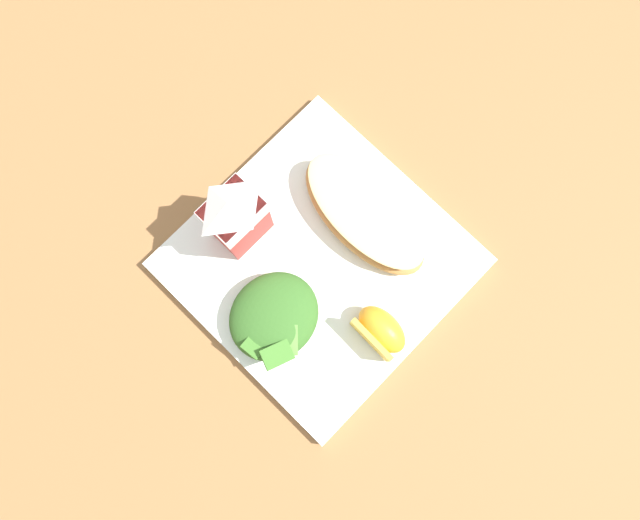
{
  "coord_description": "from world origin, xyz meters",
  "views": [
    {
      "loc": [
        -0.08,
        -0.08,
        0.66
      ],
      "look_at": [
        0.0,
        0.0,
        0.03
      ],
      "focal_mm": 33.0,
      "sensor_mm": 36.0,
      "label": 1
    }
  ],
  "objects_px": {
    "orange_wedge_front": "(381,331)",
    "milk_carton": "(235,216)",
    "green_salad_pile": "(274,317)",
    "white_plate": "(320,263)",
    "cheesy_pizza_bread": "(365,214)"
  },
  "relations": [
    {
      "from": "green_salad_pile",
      "to": "orange_wedge_front",
      "type": "relative_size",
      "value": 1.64
    },
    {
      "from": "milk_carton",
      "to": "orange_wedge_front",
      "type": "relative_size",
      "value": 1.8
    },
    {
      "from": "cheesy_pizza_bread",
      "to": "orange_wedge_front",
      "type": "relative_size",
      "value": 2.84
    },
    {
      "from": "green_salad_pile",
      "to": "orange_wedge_front",
      "type": "bearing_deg",
      "value": -53.14
    },
    {
      "from": "cheesy_pizza_bread",
      "to": "milk_carton",
      "type": "relative_size",
      "value": 1.58
    },
    {
      "from": "cheesy_pizza_bread",
      "to": "green_salad_pile",
      "type": "bearing_deg",
      "value": -176.95
    },
    {
      "from": "milk_carton",
      "to": "orange_wedge_front",
      "type": "distance_m",
      "value": 0.19
    },
    {
      "from": "orange_wedge_front",
      "to": "milk_carton",
      "type": "bearing_deg",
      "value": 97.08
    },
    {
      "from": "white_plate",
      "to": "milk_carton",
      "type": "distance_m",
      "value": 0.12
    },
    {
      "from": "orange_wedge_front",
      "to": "green_salad_pile",
      "type": "bearing_deg",
      "value": 126.86
    },
    {
      "from": "milk_carton",
      "to": "orange_wedge_front",
      "type": "bearing_deg",
      "value": -82.92
    },
    {
      "from": "white_plate",
      "to": "orange_wedge_front",
      "type": "xyz_separation_m",
      "value": [
        -0.01,
        -0.1,
        0.03
      ]
    },
    {
      "from": "green_salad_pile",
      "to": "orange_wedge_front",
      "type": "xyz_separation_m",
      "value": [
        0.07,
        -0.09,
        -0.0
      ]
    },
    {
      "from": "milk_carton",
      "to": "green_salad_pile",
      "type": "bearing_deg",
      "value": -114.86
    },
    {
      "from": "white_plate",
      "to": "green_salad_pile",
      "type": "bearing_deg",
      "value": -173.59
    }
  ]
}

